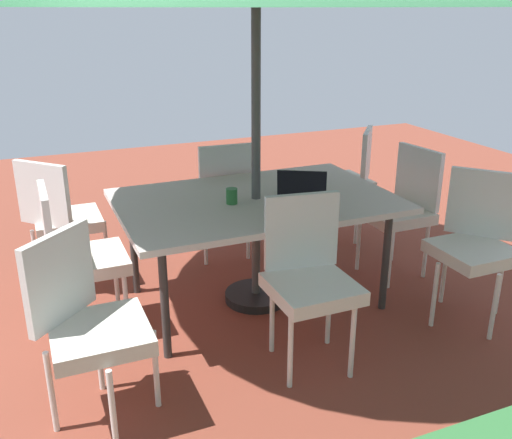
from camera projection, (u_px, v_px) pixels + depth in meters
name	position (u px, v px, depth m)	size (l,w,h in m)	color
ground_plane	(256.00, 301.00, 4.11)	(10.00, 10.00, 0.02)	brown
dining_table	(256.00, 205.00, 3.85)	(1.82, 1.20, 0.76)	silver
chair_northwest	(476.00, 240.00, 3.71)	(0.59, 0.58, 0.98)	silver
chair_east	(77.00, 253.00, 3.50)	(0.46, 0.46, 0.98)	silver
chair_west	(401.00, 205.00, 4.35)	(0.48, 0.47, 0.98)	silver
chair_southeast	(61.00, 215.00, 4.14)	(0.59, 0.59, 0.98)	silver
chair_northeast	(88.00, 320.00, 2.76)	(0.59, 0.59, 0.98)	silver
chair_north	(309.00, 274.00, 3.24)	(0.48, 0.49, 0.98)	silver
chair_southwest	(348.00, 177.00, 5.07)	(0.58, 0.58, 0.98)	silver
chair_south	(222.00, 193.00, 4.63)	(0.46, 0.47, 0.98)	silver
laptop	(302.00, 192.00, 3.81)	(0.40, 0.37, 0.21)	gray
cup	(232.00, 196.00, 3.71)	(0.07, 0.07, 0.10)	#286B33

